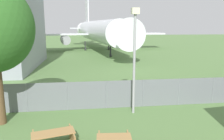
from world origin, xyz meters
TOP-DOWN VIEW (x-y plane):
  - perimeter_fence at (0.00, 9.80)m, footprint 56.07×0.07m
  - airplane at (-0.95, 43.84)m, footprint 31.37×39.97m
  - picnic_bench_near_cabin at (-5.38, 5.25)m, footprint 2.18×1.81m
  - light_mast at (-0.89, 8.81)m, footprint 0.44×0.44m

SIDE VIEW (x-z plane):
  - picnic_bench_near_cabin at x=-5.38m, z-range 0.10..0.86m
  - perimeter_fence at x=0.00m, z-range 0.00..1.90m
  - light_mast at x=-0.89m, z-range 0.82..7.31m
  - airplane at x=-0.95m, z-range -2.40..10.79m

